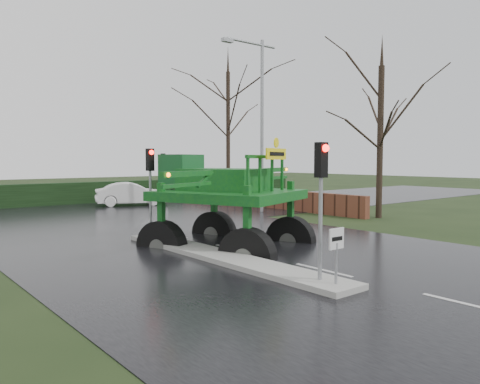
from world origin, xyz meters
TOP-DOWN VIEW (x-y plane):
  - ground at (0.00, 0.00)m, footprint 140.00×140.00m
  - road_main at (0.00, 10.00)m, footprint 14.00×80.00m
  - road_cross at (0.00, 16.00)m, footprint 80.00×12.00m
  - median_island at (-1.30, 3.00)m, footprint 1.20×10.00m
  - hedge_row at (0.00, 24.00)m, footprint 44.00×0.90m
  - brick_wall at (10.50, 16.00)m, footprint 0.40×20.00m
  - keep_left_sign at (-1.30, -1.50)m, footprint 0.50×0.07m
  - traffic_signal_near at (-1.30, -1.01)m, footprint 0.26×0.33m
  - traffic_signal_mid at (-1.30, 7.49)m, footprint 0.26×0.33m
  - traffic_signal_far at (6.50, 20.01)m, footprint 0.26×0.33m
  - street_light_right at (8.19, 12.00)m, footprint 3.85×0.30m
  - tree_right_near at (11.50, 6.00)m, footprint 5.60×5.60m
  - tree_right_far at (13.00, 21.00)m, footprint 7.00×7.00m
  - crop_sprayer at (-0.58, 2.91)m, footprint 8.09×6.43m
  - white_sedan at (4.24, 20.34)m, footprint 4.97×3.17m

SIDE VIEW (x-z plane):
  - ground at x=0.00m, z-range 0.00..0.00m
  - white_sedan at x=4.24m, z-range -0.77..0.77m
  - road_main at x=0.00m, z-range -0.01..0.01m
  - road_cross at x=0.00m, z-range 0.00..0.02m
  - median_island at x=-1.30m, z-range 0.01..0.17m
  - brick_wall at x=10.50m, z-range 0.00..1.20m
  - hedge_row at x=0.00m, z-range 0.00..1.50m
  - keep_left_sign at x=-1.30m, z-range 0.38..1.73m
  - crop_sprayer at x=-0.58m, z-range -0.13..4.68m
  - traffic_signal_near at x=-1.30m, z-range 0.83..4.35m
  - traffic_signal_mid at x=-1.30m, z-range 0.83..4.35m
  - traffic_signal_far at x=6.50m, z-range 0.83..4.35m
  - tree_right_near at x=11.50m, z-range 0.38..10.02m
  - street_light_right at x=8.19m, z-range 0.99..10.99m
  - tree_right_far at x=13.00m, z-range 0.47..12.52m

